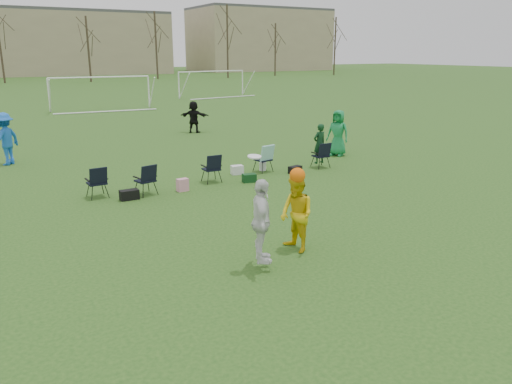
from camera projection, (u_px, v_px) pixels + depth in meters
ground at (294, 291)px, 9.23m from camera, size 260.00×260.00×0.00m
fielder_blue at (5, 139)px, 19.23m from camera, size 1.46×1.45×2.02m
fielder_green_far at (338, 133)px, 20.95m from camera, size 0.99×1.12×1.93m
fielder_black at (194, 117)px, 26.93m from camera, size 1.53×1.41×1.71m
center_contest at (282, 216)px, 10.42m from camera, size 1.92×1.47×2.37m
sideline_setup at (231, 165)px, 17.11m from camera, size 8.93×1.63×1.65m
goal_mid at (100, 84)px, 37.34m from camera, size 7.40×0.63×2.46m
goal_right at (212, 76)px, 48.08m from camera, size 7.35×1.14×2.46m
tree_line at (3, 45)px, 66.30m from camera, size 110.28×3.28×11.40m
building_row at (31, 41)px, 91.00m from camera, size 126.00×16.00×13.00m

